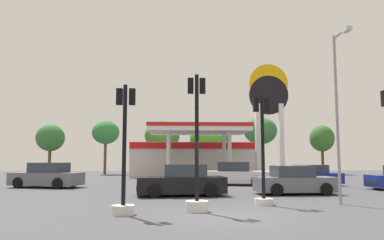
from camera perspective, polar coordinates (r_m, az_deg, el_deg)
name	(u,v)px	position (r m, az deg, el deg)	size (l,w,h in m)	color
ground_plane	(229,215)	(12.70, 5.69, -14.37)	(90.00, 90.00, 0.00)	#47474C
gas_station	(195,156)	(37.35, 0.42, -5.63)	(12.70, 11.80, 4.74)	beige
station_pole_sign	(269,108)	(32.94, 11.80, 1.86)	(3.44, 0.56, 10.16)	white
car_0	(312,176)	(26.93, 18.10, -8.26)	(4.32, 2.77, 1.44)	black
car_1	(295,181)	(20.36, 15.58, -9.10)	(4.24, 2.07, 1.49)	black
car_2	(236,175)	(26.56, 6.83, -8.36)	(4.85, 2.91, 1.62)	black
car_3	(181,181)	(18.79, -1.66, -9.48)	(4.57, 2.37, 1.57)	black
car_4	(47,176)	(25.89, -21.49, -8.08)	(4.78, 2.91, 1.60)	black
traffic_signal_0	(263,164)	(15.44, 10.89, -6.69)	(0.77, 0.77, 4.48)	silver
traffic_signal_2	(124,170)	(12.73, -10.46, -7.62)	(0.76, 0.76, 4.38)	silver
traffic_signal_3	(197,170)	(13.28, 0.75, -7.71)	(0.81, 0.81, 4.92)	silver
tree_0	(50,138)	(47.59, -21.04, -2.61)	(3.36, 3.36, 5.96)	brown
tree_1	(106,133)	(45.37, -13.19, -1.92)	(3.23, 3.23, 6.38)	brown
tree_2	(162,135)	(44.85, -4.64, -2.40)	(4.23, 4.23, 6.42)	brown
tree_3	(209,139)	(45.74, 2.63, -2.91)	(4.73, 4.73, 6.20)	brown
tree_4	(260,131)	(46.39, 10.51, -1.67)	(4.09, 4.09, 6.96)	brown
tree_5	(322,139)	(47.21, 19.43, -2.73)	(2.91, 2.91, 5.88)	brown
corner_streetlamp	(339,101)	(16.43, 21.70, 2.79)	(0.24, 1.48, 7.08)	gray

